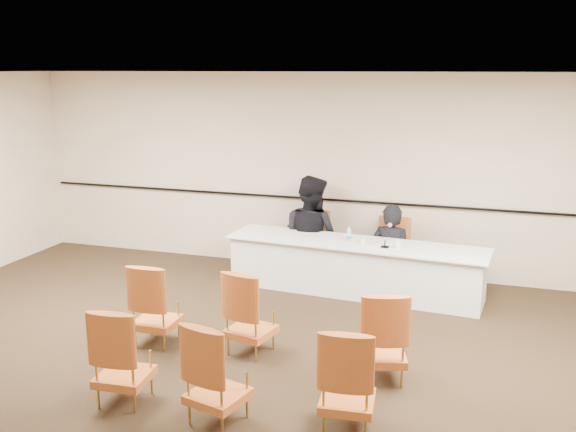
% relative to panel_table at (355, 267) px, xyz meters
% --- Properties ---
extents(floor, '(10.00, 10.00, 0.00)m').
position_rel_panel_table_xyz_m(floor, '(-0.54, -3.04, -0.36)').
color(floor, black).
rests_on(floor, ground).
extents(ceiling, '(10.00, 10.00, 0.00)m').
position_rel_panel_table_xyz_m(ceiling, '(-0.54, -3.04, 2.64)').
color(ceiling, silver).
rests_on(ceiling, ground).
extents(wall_back, '(10.00, 0.04, 3.00)m').
position_rel_panel_table_xyz_m(wall_back, '(-0.54, 0.96, 1.14)').
color(wall_back, beige).
rests_on(wall_back, ground).
extents(wall_rail, '(9.80, 0.04, 0.03)m').
position_rel_panel_table_xyz_m(wall_rail, '(-0.54, 0.92, 0.74)').
color(wall_rail, black).
rests_on(wall_rail, wall_back).
extents(panel_table, '(3.65, 1.11, 0.72)m').
position_rel_panel_table_xyz_m(panel_table, '(0.00, 0.00, 0.00)').
color(panel_table, silver).
rests_on(panel_table, ground).
extents(panelist_main, '(0.64, 0.45, 1.66)m').
position_rel_panel_table_xyz_m(panelist_main, '(0.41, 0.51, -0.01)').
color(panelist_main, black).
rests_on(panelist_main, ground).
extents(panelist_main_chair, '(0.54, 0.54, 0.95)m').
position_rel_panel_table_xyz_m(panelist_main_chair, '(0.41, 0.51, 0.12)').
color(panelist_main_chair, '#B95C21').
rests_on(panelist_main_chair, ground).
extents(panelist_second, '(1.16, 1.05, 1.95)m').
position_rel_panel_table_xyz_m(panelist_second, '(-0.81, 0.61, 0.18)').
color(panelist_second, black).
rests_on(panelist_second, ground).
extents(panelist_second_chair, '(0.54, 0.54, 0.95)m').
position_rel_panel_table_xyz_m(panelist_second_chair, '(-0.81, 0.61, 0.12)').
color(panelist_second_chair, '#B95C21').
rests_on(panelist_second_chair, ground).
extents(papers, '(0.34, 0.28, 0.00)m').
position_rel_panel_table_xyz_m(papers, '(0.44, -0.10, 0.36)').
color(papers, white).
rests_on(papers, panel_table).
extents(microphone, '(0.15, 0.24, 0.31)m').
position_rel_panel_table_xyz_m(microphone, '(0.43, -0.15, 0.51)').
color(microphone, black).
rests_on(microphone, panel_table).
extents(water_bottle, '(0.07, 0.07, 0.21)m').
position_rel_panel_table_xyz_m(water_bottle, '(-0.09, 0.02, 0.46)').
color(water_bottle, teal).
rests_on(water_bottle, panel_table).
extents(drinking_glass, '(0.07, 0.07, 0.10)m').
position_rel_panel_table_xyz_m(drinking_glass, '(0.13, -0.10, 0.41)').
color(drinking_glass, white).
rests_on(drinking_glass, panel_table).
extents(coffee_cup, '(0.09, 0.09, 0.12)m').
position_rel_panel_table_xyz_m(coffee_cup, '(0.60, -0.15, 0.42)').
color(coffee_cup, white).
rests_on(coffee_cup, panel_table).
extents(aud_chair_front_left, '(0.51, 0.51, 0.95)m').
position_rel_panel_table_xyz_m(aud_chair_front_left, '(-1.77, -2.35, 0.12)').
color(aud_chair_front_left, '#B95C21').
rests_on(aud_chair_front_left, ground).
extents(aud_chair_front_mid, '(0.59, 0.59, 0.95)m').
position_rel_panel_table_xyz_m(aud_chair_front_mid, '(-0.67, -2.26, 0.12)').
color(aud_chair_front_mid, '#B95C21').
rests_on(aud_chair_front_mid, ground).
extents(aud_chair_front_right, '(0.62, 0.62, 0.95)m').
position_rel_panel_table_xyz_m(aud_chair_front_right, '(0.80, -2.44, 0.12)').
color(aud_chair_front_right, '#B95C21').
rests_on(aud_chair_front_right, ground).
extents(aud_chair_back_left, '(0.54, 0.54, 0.95)m').
position_rel_panel_table_xyz_m(aud_chair_back_left, '(-1.40, -3.61, 0.12)').
color(aud_chair_back_left, '#B95C21').
rests_on(aud_chair_back_left, ground).
extents(aud_chair_back_mid, '(0.61, 0.61, 0.95)m').
position_rel_panel_table_xyz_m(aud_chair_back_mid, '(-0.43, -3.67, 0.12)').
color(aud_chair_back_mid, '#B95C21').
rests_on(aud_chair_back_mid, ground).
extents(aud_chair_back_right, '(0.55, 0.55, 0.95)m').
position_rel_panel_table_xyz_m(aud_chair_back_right, '(0.67, -3.42, 0.12)').
color(aud_chair_back_right, '#B95C21').
rests_on(aud_chair_back_right, ground).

